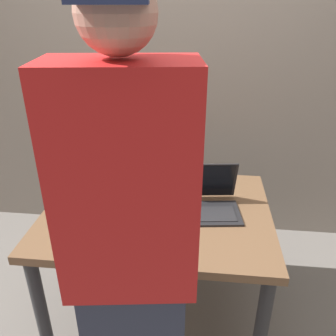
{
  "coord_description": "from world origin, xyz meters",
  "views": [
    {
      "loc": [
        0.22,
        -1.55,
        1.75
      ],
      "look_at": [
        0.06,
        0.0,
        0.98
      ],
      "focal_mm": 36.91,
      "sensor_mm": 36.0,
      "label": 1
    }
  ],
  "objects": [
    {
      "name": "laptop",
      "position": [
        0.26,
        0.04,
        0.79
      ],
      "size": [
        0.38,
        0.33,
        0.24
      ],
      "color": "black",
      "rests_on": "desk"
    },
    {
      "name": "beer_bottle_brown",
      "position": [
        -0.06,
        0.13,
        0.84
      ],
      "size": [
        0.08,
        0.08,
        0.26
      ],
      "color": "brown",
      "rests_on": "desk"
    },
    {
      "name": "ground_plane",
      "position": [
        0.0,
        0.0,
        0.0
      ],
      "size": [
        8.0,
        8.0,
        0.0
      ],
      "primitive_type": "plane",
      "color": "slate",
      "rests_on": "ground"
    },
    {
      "name": "beer_bottle_amber",
      "position": [
        -0.17,
        0.11,
        0.85
      ],
      "size": [
        0.07,
        0.07,
        0.31
      ],
      "color": "#333333",
      "rests_on": "desk"
    },
    {
      "name": "beer_bottle_dark",
      "position": [
        -0.14,
        0.18,
        0.83
      ],
      "size": [
        0.08,
        0.08,
        0.28
      ],
      "color": "#472B14",
      "rests_on": "desk"
    },
    {
      "name": "person_figure",
      "position": [
        0.02,
        -0.72,
        0.94
      ],
      "size": [
        0.42,
        0.3,
        1.85
      ],
      "color": "#2D3347",
      "rests_on": "ground"
    },
    {
      "name": "back_wall",
      "position": [
        0.0,
        0.96,
        1.3
      ],
      "size": [
        6.0,
        0.1,
        2.6
      ],
      "primitive_type": "cube",
      "color": "gray",
      "rests_on": "ground"
    },
    {
      "name": "desk",
      "position": [
        0.0,
        0.0,
        0.64
      ],
      "size": [
        1.2,
        0.9,
        0.73
      ],
      "color": "brown",
      "rests_on": "ground"
    }
  ]
}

